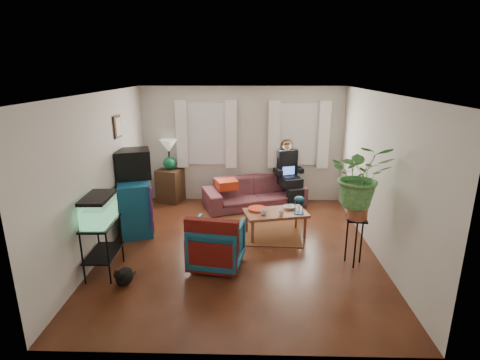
{
  "coord_description": "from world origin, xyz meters",
  "views": [
    {
      "loc": [
        0.16,
        -5.82,
        2.95
      ],
      "look_at": [
        0.0,
        0.4,
        1.1
      ],
      "focal_mm": 28.0,
      "sensor_mm": 36.0,
      "label": 1
    }
  ],
  "objects_px": {
    "armchair": "(217,242)",
    "coffee_table": "(275,223)",
    "dresser": "(135,204)",
    "aquarium_stand": "(103,248)",
    "sofa": "(255,188)",
    "plant_stand": "(354,241)",
    "side_table": "(171,185)"
  },
  "relations": [
    {
      "from": "armchair",
      "to": "coffee_table",
      "type": "xyz_separation_m",
      "value": [
        0.97,
        1.13,
        -0.16
      ]
    },
    {
      "from": "dresser",
      "to": "aquarium_stand",
      "type": "height_order",
      "value": "dresser"
    },
    {
      "from": "dresser",
      "to": "aquarium_stand",
      "type": "relative_size",
      "value": 1.37
    },
    {
      "from": "sofa",
      "to": "dresser",
      "type": "bearing_deg",
      "value": -170.12
    },
    {
      "from": "sofa",
      "to": "plant_stand",
      "type": "height_order",
      "value": "sofa"
    },
    {
      "from": "sofa",
      "to": "plant_stand",
      "type": "distance_m",
      "value": 2.96
    },
    {
      "from": "side_table",
      "to": "plant_stand",
      "type": "relative_size",
      "value": 0.99
    },
    {
      "from": "side_table",
      "to": "armchair",
      "type": "relative_size",
      "value": 0.97
    },
    {
      "from": "plant_stand",
      "to": "dresser",
      "type": "bearing_deg",
      "value": 161.71
    },
    {
      "from": "armchair",
      "to": "aquarium_stand",
      "type": "bearing_deg",
      "value": 18.3
    },
    {
      "from": "side_table",
      "to": "plant_stand",
      "type": "height_order",
      "value": "plant_stand"
    },
    {
      "from": "side_table",
      "to": "aquarium_stand",
      "type": "distance_m",
      "value": 3.23
    },
    {
      "from": "aquarium_stand",
      "to": "plant_stand",
      "type": "relative_size",
      "value": 1.05
    },
    {
      "from": "aquarium_stand",
      "to": "armchair",
      "type": "xyz_separation_m",
      "value": [
        1.67,
        0.26,
        -0.01
      ]
    },
    {
      "from": "dresser",
      "to": "coffee_table",
      "type": "distance_m",
      "value": 2.66
    },
    {
      "from": "sofa",
      "to": "side_table",
      "type": "bearing_deg",
      "value": 151.15
    },
    {
      "from": "sofa",
      "to": "coffee_table",
      "type": "relative_size",
      "value": 1.98
    },
    {
      "from": "armchair",
      "to": "dresser",
      "type": "bearing_deg",
      "value": -29.74
    },
    {
      "from": "dresser",
      "to": "coffee_table",
      "type": "relative_size",
      "value": 0.99
    },
    {
      "from": "side_table",
      "to": "armchair",
      "type": "height_order",
      "value": "armchair"
    },
    {
      "from": "plant_stand",
      "to": "sofa",
      "type": "bearing_deg",
      "value": 120.89
    },
    {
      "from": "armchair",
      "to": "plant_stand",
      "type": "distance_m",
      "value": 2.13
    },
    {
      "from": "coffee_table",
      "to": "side_table",
      "type": "bearing_deg",
      "value": 128.59
    },
    {
      "from": "side_table",
      "to": "dresser",
      "type": "xyz_separation_m",
      "value": [
        -0.34,
        -1.6,
        0.12
      ]
    },
    {
      "from": "armchair",
      "to": "plant_stand",
      "type": "height_order",
      "value": "armchair"
    },
    {
      "from": "side_table",
      "to": "coffee_table",
      "type": "relative_size",
      "value": 0.68
    },
    {
      "from": "sofa",
      "to": "dresser",
      "type": "relative_size",
      "value": 2.0
    },
    {
      "from": "dresser",
      "to": "side_table",
      "type": "bearing_deg",
      "value": 60.1
    },
    {
      "from": "sofa",
      "to": "side_table",
      "type": "relative_size",
      "value": 2.91
    },
    {
      "from": "side_table",
      "to": "coffee_table",
      "type": "xyz_separation_m",
      "value": [
        2.29,
        -1.82,
        -0.15
      ]
    },
    {
      "from": "dresser",
      "to": "aquarium_stand",
      "type": "xyz_separation_m",
      "value": [
        -0.01,
        -1.61,
        -0.09
      ]
    },
    {
      "from": "dresser",
      "to": "plant_stand",
      "type": "height_order",
      "value": "dresser"
    }
  ]
}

